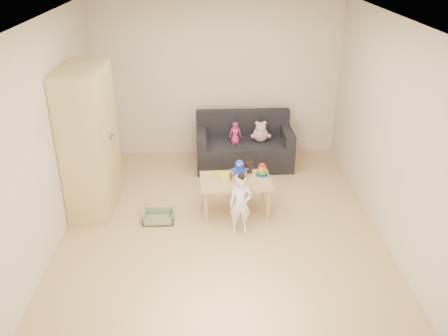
{
  "coord_description": "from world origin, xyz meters",
  "views": [
    {
      "loc": [
        -0.12,
        -5.35,
        3.36
      ],
      "look_at": [
        0.05,
        0.25,
        0.65
      ],
      "focal_mm": 38.0,
      "sensor_mm": 36.0,
      "label": 1
    }
  ],
  "objects_px": {
    "sofa": "(244,153)",
    "play_table": "(236,196)",
    "toddler": "(241,204)",
    "wardrobe": "(89,140)"
  },
  "relations": [
    {
      "from": "wardrobe",
      "to": "play_table",
      "type": "xyz_separation_m",
      "value": [
        1.92,
        -0.26,
        -0.73
      ]
    },
    {
      "from": "sofa",
      "to": "toddler",
      "type": "height_order",
      "value": "toddler"
    },
    {
      "from": "toddler",
      "to": "play_table",
      "type": "bearing_deg",
      "value": 95.51
    },
    {
      "from": "sofa",
      "to": "play_table",
      "type": "distance_m",
      "value": 1.48
    },
    {
      "from": "sofa",
      "to": "toddler",
      "type": "distance_m",
      "value": 1.95
    },
    {
      "from": "wardrobe",
      "to": "play_table",
      "type": "bearing_deg",
      "value": -7.77
    },
    {
      "from": "sofa",
      "to": "toddler",
      "type": "bearing_deg",
      "value": -96.85
    },
    {
      "from": "wardrobe",
      "to": "play_table",
      "type": "distance_m",
      "value": 2.07
    },
    {
      "from": "wardrobe",
      "to": "toddler",
      "type": "relative_size",
      "value": 2.53
    },
    {
      "from": "toddler",
      "to": "sofa",
      "type": "bearing_deg",
      "value": 85.68
    }
  ]
}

